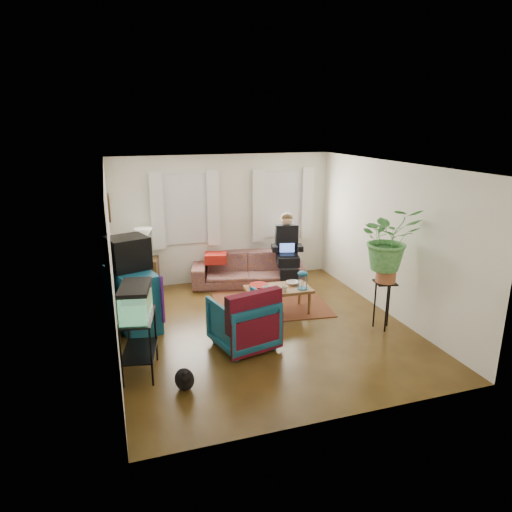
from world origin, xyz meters
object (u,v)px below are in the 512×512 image
object	(u,v)px
armchair	(243,320)
plant_stand	(383,305)
dresser	(133,299)
side_table	(146,275)
aquarium_stand	(139,345)
coffee_table	(278,300)
sofa	(247,264)

from	to	relation	value
armchair	plant_stand	size ratio (longest dim) A/B	1.07
dresser	plant_stand	distance (m)	4.02
side_table	plant_stand	xyz separation A→B (m)	(3.46, -2.85, 0.06)
armchair	aquarium_stand	bearing A→B (deg)	-1.85
armchair	plant_stand	distance (m)	2.31
coffee_table	plant_stand	bearing A→B (deg)	-36.64
dresser	coffee_table	size ratio (longest dim) A/B	0.97
side_table	plant_stand	distance (m)	4.49
sofa	aquarium_stand	world-z (taller)	sofa
armchair	coffee_table	distance (m)	1.37
sofa	coffee_table	distance (m)	1.57
sofa	dresser	xyz separation A→B (m)	(-2.34, -1.37, 0.05)
coffee_table	plant_stand	distance (m)	1.77
coffee_table	side_table	bearing A→B (deg)	141.82
sofa	coffee_table	xyz separation A→B (m)	(0.08, -1.56, -0.21)
sofa	side_table	distance (m)	2.01
coffee_table	plant_stand	xyz separation A→B (m)	(1.38, -1.10, 0.17)
aquarium_stand	coffee_table	distance (m)	2.77
side_table	armchair	xyz separation A→B (m)	(1.16, -2.75, 0.09)
dresser	armchair	xyz separation A→B (m)	(1.50, -1.18, -0.06)
aquarium_stand	armchair	size ratio (longest dim) A/B	0.97
sofa	plant_stand	world-z (taller)	sofa
armchair	coffee_table	world-z (taller)	armchair
aquarium_stand	plant_stand	xyz separation A→B (m)	(3.81, 0.22, -0.01)
armchair	coffee_table	bearing A→B (deg)	-146.70
side_table	coffee_table	bearing A→B (deg)	-40.09
sofa	dresser	distance (m)	2.71
side_table	coffee_table	world-z (taller)	side_table
sofa	armchair	xyz separation A→B (m)	(-0.84, -2.55, -0.01)
sofa	dresser	world-z (taller)	dresser
side_table	armchair	world-z (taller)	armchair
dresser	aquarium_stand	bearing A→B (deg)	-108.94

